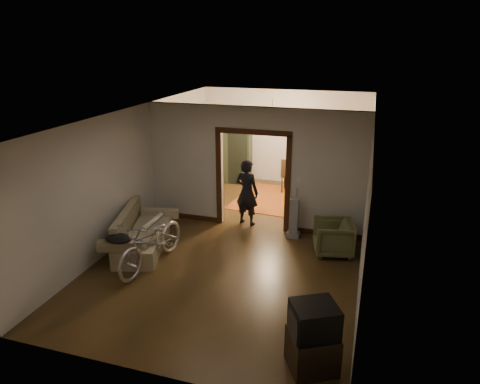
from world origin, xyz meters
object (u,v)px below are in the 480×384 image
at_px(sofa, 142,231).
at_px(armchair, 333,237).
at_px(bicycle, 152,241).
at_px(locker, 236,154).
at_px(person, 247,192).
at_px(desk, 312,176).

distance_m(sofa, armchair, 3.94).
relative_size(bicycle, armchair, 2.53).
bearing_deg(locker, person, -72.53).
relative_size(sofa, desk, 1.83).
xyz_separation_m(bicycle, locker, (-0.01, 5.44, 0.37)).
bearing_deg(bicycle, person, 71.91).
bearing_deg(locker, armchair, -54.22).
distance_m(sofa, person, 2.60).
xyz_separation_m(person, locker, (-1.20, 2.98, 0.09)).
distance_m(armchair, person, 2.34).
xyz_separation_m(sofa, desk, (2.82, 4.95, -0.05)).
relative_size(sofa, armchair, 2.37).
xyz_separation_m(bicycle, person, (1.18, 2.46, 0.28)).
distance_m(sofa, bicycle, 0.75).
distance_m(bicycle, desk, 5.95).
height_order(person, desk, person).
xyz_separation_m(sofa, person, (1.71, 1.93, 0.37)).
bearing_deg(person, sofa, 61.83).
distance_m(armchair, locker, 5.14).
height_order(armchair, locker, locker).
xyz_separation_m(sofa, locker, (0.51, 4.91, 0.46)).
xyz_separation_m(bicycle, desk, (2.29, 5.48, -0.14)).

